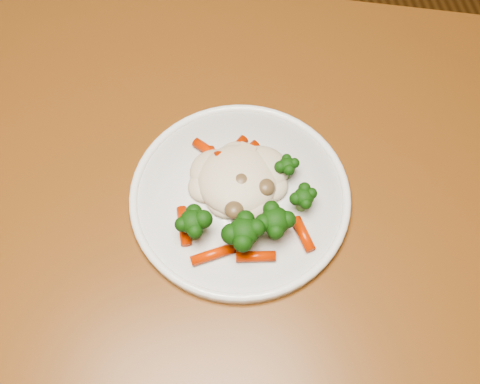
# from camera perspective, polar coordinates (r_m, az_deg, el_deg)

# --- Properties ---
(dining_table) EXTENTS (1.32, 1.08, 0.75)m
(dining_table) POSITION_cam_1_polar(r_m,az_deg,el_deg) (0.81, -5.59, -5.31)
(dining_table) COLOR brown
(dining_table) RESTS_ON ground
(plate) EXTENTS (0.26, 0.26, 0.01)m
(plate) POSITION_cam_1_polar(r_m,az_deg,el_deg) (0.71, 0.00, -0.53)
(plate) COLOR white
(plate) RESTS_ON dining_table
(meal) EXTENTS (0.17, 0.18, 0.05)m
(meal) POSITION_cam_1_polar(r_m,az_deg,el_deg) (0.68, 0.34, -0.41)
(meal) COLOR beige
(meal) RESTS_ON plate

